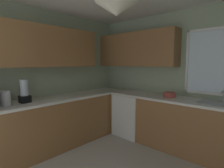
# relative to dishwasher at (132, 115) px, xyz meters

# --- Properties ---
(room_shell) EXTENTS (3.99, 4.00, 2.54)m
(room_shell) POSITION_rel_dishwasher_xyz_m (0.58, -1.12, 1.29)
(room_shell) COLOR #9EAD8E
(room_shell) RESTS_ON ground_plane
(counter_run_left) EXTENTS (0.65, 3.61, 0.91)m
(counter_run_left) POSITION_rel_dishwasher_xyz_m (-0.66, -1.60, 0.02)
(counter_run_left) COLOR olive
(counter_run_left) RESTS_ON ground_plane
(counter_run_back) EXTENTS (3.08, 0.65, 0.91)m
(counter_run_back) POSITION_rel_dishwasher_xyz_m (1.17, 0.03, 0.02)
(counter_run_back) COLOR olive
(counter_run_back) RESTS_ON ground_plane
(dishwasher) EXTENTS (0.60, 0.60, 0.86)m
(dishwasher) POSITION_rel_dishwasher_xyz_m (0.00, 0.00, 0.00)
(dishwasher) COLOR white
(dishwasher) RESTS_ON ground_plane
(kettle) EXTENTS (0.15, 0.15, 0.22)m
(kettle) POSITION_rel_dishwasher_xyz_m (-0.64, -2.19, 0.58)
(kettle) COLOR #B7B7BC
(kettle) RESTS_ON counter_run_left
(sink_assembly) EXTENTS (0.60, 0.40, 0.19)m
(sink_assembly) POSITION_rel_dishwasher_xyz_m (1.62, 0.04, 0.49)
(sink_assembly) COLOR #9EA0A5
(sink_assembly) RESTS_ON counter_run_back
(bowl) EXTENTS (0.21, 0.21, 0.09)m
(bowl) POSITION_rel_dishwasher_xyz_m (0.81, 0.03, 0.52)
(bowl) COLOR #B74C42
(bowl) RESTS_ON counter_run_back
(blender_appliance) EXTENTS (0.15, 0.15, 0.36)m
(blender_appliance) POSITION_rel_dishwasher_xyz_m (-0.66, -1.91, 0.64)
(blender_appliance) COLOR black
(blender_appliance) RESTS_ON counter_run_left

